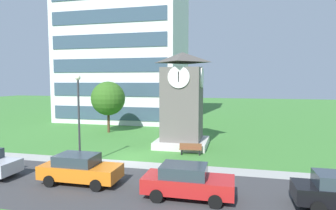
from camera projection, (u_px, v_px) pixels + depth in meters
name	position (u px, v px, depth m)	size (l,w,h in m)	color
ground_plane	(131.00, 158.00, 21.78)	(160.00, 160.00, 0.00)	#3D7A33
street_asphalt	(93.00, 186.00, 15.93)	(120.00, 7.20, 0.01)	#38383A
kerb_strip	(123.00, 164.00, 20.20)	(120.00, 1.60, 0.01)	#9E9E99
office_building	(125.00, 25.00, 42.82)	(17.66, 12.31, 28.80)	silver
clock_tower	(182.00, 105.00, 25.47)	(4.57, 4.57, 8.46)	#605B56
park_bench	(191.00, 149.00, 22.72)	(1.84, 0.66, 0.88)	brown
street_lamp	(79.00, 111.00, 19.28)	(0.36, 0.36, 6.32)	#333338
tree_near_tower	(108.00, 99.00, 32.25)	(3.88, 3.88, 5.87)	#513823
parked_car_orange	(80.00, 169.00, 16.29)	(4.58, 2.08, 1.69)	orange
parked_car_red	(187.00, 181.00, 14.26)	(4.55, 2.07, 1.69)	red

